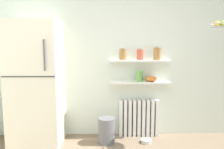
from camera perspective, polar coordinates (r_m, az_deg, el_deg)
name	(u,v)px	position (r m, az deg, el deg)	size (l,w,h in m)	color
back_wall	(118,55)	(3.75, 1.55, 4.72)	(7.04, 0.10, 2.60)	silver
refrigerator	(36,84)	(3.56, -18.03, -2.23)	(0.71, 0.71, 1.81)	silver
radiator	(139,118)	(3.84, 6.56, -10.53)	(0.63, 0.12, 0.59)	white
wall_shelf_lower	(140,82)	(3.67, 6.76, -1.89)	(0.94, 0.22, 0.03)	white
wall_shelf_upper	(140,61)	(3.63, 6.85, 3.39)	(0.94, 0.22, 0.03)	white
storage_jar_0	(123,54)	(3.60, 2.66, 5.08)	(0.11, 0.11, 0.19)	olive
storage_jar_1	(140,54)	(3.62, 6.87, 4.97)	(0.10, 0.10, 0.18)	#C64C38
storage_jar_2	(157,53)	(3.67, 11.00, 5.15)	(0.11, 0.11, 0.21)	olive
vase	(139,76)	(3.66, 6.74, -0.41)	(0.10, 0.10, 0.17)	#66A84C
shelf_bowl	(151,79)	(3.69, 9.55, -1.03)	(0.19, 0.19, 0.08)	orange
trash_bin	(107,130)	(3.60, -1.33, -13.54)	(0.25, 0.25, 0.39)	slate
pet_food_bowl	(146,141)	(3.70, 8.42, -15.80)	(0.17, 0.17, 0.05)	#B7B7BC
hanging_fruit_basket	(221,24)	(3.54, 25.04, 11.08)	(0.32, 0.32, 0.09)	#B2B2B7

